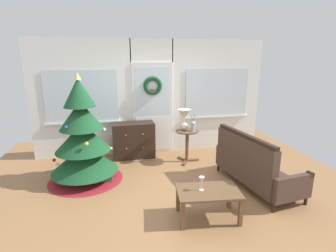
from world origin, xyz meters
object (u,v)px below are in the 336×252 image
side_table (187,140)px  table_lamp (184,117)px  wine_glass (202,180)px  gift_box (106,176)px  dresser_cabinet (134,140)px  flower_vase (193,125)px  settee_sofa (252,166)px  christmas_tree (83,143)px  coffee_table (208,195)px

side_table → table_lamp: bearing=146.3°
wine_glass → gift_box: size_ratio=0.98×
dresser_cabinet → flower_vase: 1.37m
side_table → table_lamp: table_lamp is taller
settee_sofa → flower_vase: size_ratio=4.91×
christmas_tree → coffee_table: bearing=-41.5°
christmas_tree → coffee_table: christmas_tree is taller
christmas_tree → table_lamp: 2.05m
flower_vase → table_lamp: bearing=148.0°
flower_vase → gift_box: flower_vase is taller
side_table → coffee_table: size_ratio=0.77×
settee_sofa → wine_glass: size_ratio=8.82×
coffee_table → wine_glass: bearing=163.4°
side_table → christmas_tree: bearing=-167.1°
christmas_tree → dresser_cabinet: christmas_tree is taller
flower_vase → coffee_table: (-0.37, -1.96, -0.45)m
christmas_tree → gift_box: christmas_tree is taller
settee_sofa → gift_box: bearing=164.4°
gift_box → side_table: bearing=20.7°
table_lamp → gift_box: (-1.60, -0.67, -0.87)m
gift_box → settee_sofa: bearing=-15.6°
side_table → wine_glass: bearing=-100.1°
side_table → flower_vase: size_ratio=1.96×
christmas_tree → wine_glass: bearing=-42.5°
flower_vase → side_table: bearing=149.0°
coffee_table → gift_box: size_ratio=4.45×
flower_vase → wine_glass: flower_vase is taller
christmas_tree → dresser_cabinet: size_ratio=2.10×
dresser_cabinet → table_lamp: (1.02, -0.46, 0.58)m
flower_vase → wine_glass: (-0.46, -1.94, -0.24)m
side_table → coffee_table: 2.04m
coffee_table → gift_box: bearing=134.9°
dresser_cabinet → gift_box: size_ratio=4.57×
dresser_cabinet → coffee_table: size_ratio=1.03×
wine_glass → table_lamp: bearing=81.7°
table_lamp → coffee_table: (-0.21, -2.06, -0.62)m
christmas_tree → side_table: (2.03, 0.46, -0.22)m
table_lamp → side_table: bearing=-33.7°
table_lamp → gift_box: size_ratio=2.21×
flower_vase → wine_glass: bearing=-103.3°
christmas_tree → table_lamp: size_ratio=4.34×
side_table → dresser_cabinet: bearing=155.2°
gift_box → dresser_cabinet: bearing=62.9°
settee_sofa → side_table: settee_sofa is taller
christmas_tree → wine_glass: christmas_tree is taller
dresser_cabinet → side_table: (1.08, -0.50, 0.10)m
christmas_tree → side_table: size_ratio=2.79×
coffee_table → gift_box: coffee_table is taller
side_table → table_lamp: 0.49m
settee_sofa → gift_box: size_ratio=8.62×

